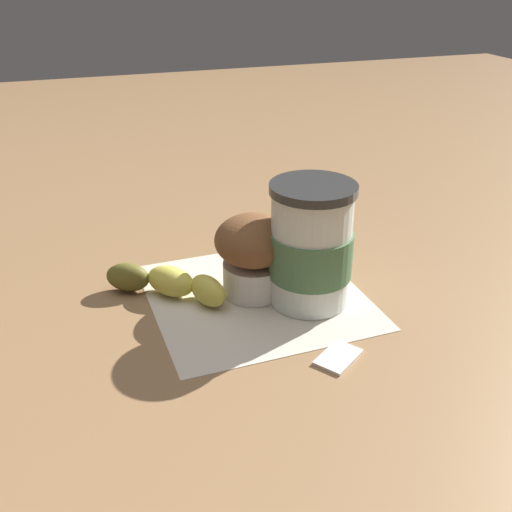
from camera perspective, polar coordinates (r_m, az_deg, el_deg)
name	(u,v)px	position (r m, az deg, el deg)	size (l,w,h in m)	color
ground_plane	(256,296)	(0.73, 0.00, -3.86)	(3.00, 3.00, 0.00)	#936D47
paper_napkin	(256,296)	(0.73, 0.00, -3.81)	(0.25, 0.25, 0.00)	beige
coffee_cup	(311,247)	(0.69, 5.24, 0.88)	(0.10, 0.10, 0.15)	silver
muffin	(251,252)	(0.71, -0.52, 0.38)	(0.09, 0.09, 0.10)	white
banana	(169,283)	(0.72, -8.30, -2.57)	(0.14, 0.12, 0.04)	#D6CC4C
sugar_packet	(338,356)	(0.63, 7.85, -9.40)	(0.05, 0.03, 0.01)	white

